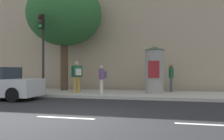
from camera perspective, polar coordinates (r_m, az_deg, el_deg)
The scene contains 10 objects.
ground_plane at distance 7.94m, azimuth -10.01°, elevation -10.11°, with size 80.00×80.00×0.00m, color #232326.
sidewalk_curb at distance 14.54m, azimuth 1.44°, elevation -5.17°, with size 36.00×4.00×0.15m, color #B2ADA3.
lane_markings at distance 7.94m, azimuth -10.01°, elevation -10.09°, with size 25.80×0.16×0.01m.
building_backdrop at distance 19.77m, azimuth 4.72°, elevation 11.27°, with size 36.00×5.00×10.49m, color tan.
traffic_light at distance 14.22m, azimuth -14.81°, elevation 6.18°, with size 0.24×0.45×4.10m.
poster_column at distance 14.41m, azimuth 9.16°, elevation 0.15°, with size 1.08×1.08×2.51m.
street_tree at distance 16.79m, azimuth -10.24°, elevation 11.71°, with size 4.56×4.56×6.61m.
pedestrian_in_red_top at distance 13.83m, azimuth -2.19°, elevation -1.48°, with size 0.50×0.58×1.48m.
pedestrian_in_light_jacket at distance 14.41m, azimuth -7.55°, elevation -0.84°, with size 0.54×0.54×1.70m.
pedestrian_near_pole at distance 15.39m, azimuth 12.63°, elevation -1.15°, with size 0.26×0.61×1.59m.
Camera 1 is at (3.21, -7.12, 1.40)m, focal length 42.45 mm.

